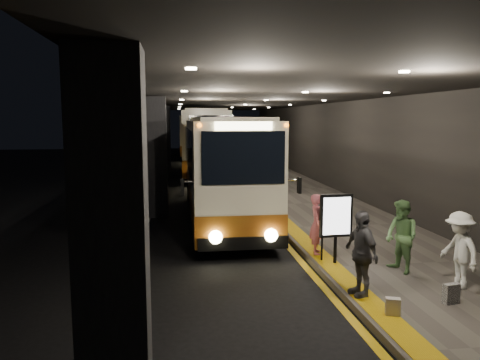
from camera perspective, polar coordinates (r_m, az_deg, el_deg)
ground at (r=13.92m, az=-4.46°, el=-7.58°), size 90.00×90.00×0.00m
lane_line_white at (r=18.80m, az=-10.85°, el=-3.72°), size 0.12×50.00×0.01m
kerb_stripe_yellow at (r=19.03m, az=1.75°, el=-3.45°), size 0.18×50.00×0.01m
sidewalk at (r=19.55m, az=8.72°, el=-3.03°), size 4.50×50.00×0.15m
tactile_strip at (r=19.09m, az=3.24°, el=-2.97°), size 0.50×50.00×0.01m
terminal_wall at (r=20.00m, az=15.11°, el=5.47°), size 0.10×50.00×6.00m
support_columns at (r=17.50m, az=-10.21°, el=2.73°), size 0.80×24.80×4.40m
canopy at (r=18.73m, az=2.27°, el=10.50°), size 9.00×50.00×0.40m
coach_main at (r=17.07m, az=-2.25°, el=1.05°), size 2.44×11.43×3.55m
coach_second at (r=31.46m, az=-4.40°, el=4.43°), size 3.13×13.01×4.06m
coach_third at (r=45.90m, az=-5.51°, el=5.24°), size 3.04×12.36×3.86m
passenger_boarding at (r=12.20m, az=9.37°, el=-5.32°), size 0.47×0.63×1.56m
passenger_waiting_green at (r=11.21m, az=19.10°, el=-6.53°), size 0.68×0.90×1.65m
passenger_waiting_white at (r=10.63m, az=25.17°, el=-7.75°), size 0.55×1.06×1.59m
passenger_waiting_grey at (r=9.54m, az=14.54°, el=-8.62°), size 0.70×1.08×1.70m
bag_polka at (r=9.89m, az=24.36°, el=-12.51°), size 0.34×0.20×0.38m
bag_plain at (r=8.98m, az=18.13°, el=-14.48°), size 0.29×0.23×0.32m
info_sign at (r=11.39m, az=11.64°, el=-4.44°), size 0.80×0.17×1.69m
stanchion_post at (r=11.70m, az=9.97°, el=-7.24°), size 0.05×0.05×1.02m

